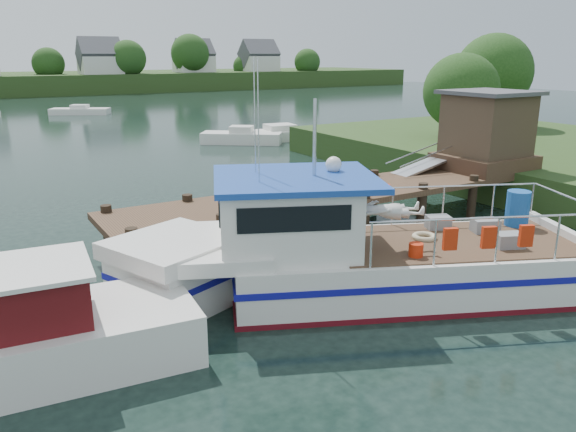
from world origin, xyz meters
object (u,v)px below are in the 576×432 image
moored_c (280,134)px  lobster_boat (345,255)px  dock (439,154)px  moored_b (242,137)px  moored_far (80,111)px

moored_c → lobster_boat: bearing=-98.9°
dock → lobster_boat: size_ratio=1.43×
lobster_boat → moored_b: bearing=93.0°
lobster_boat → moored_c: lobster_boat is taller
dock → lobster_boat: (-7.63, -4.47, -1.20)m
lobster_boat → moored_far: lobster_boat is taller
dock → moored_c: bearing=77.5°
dock → moored_b: (1.23, 19.17, -1.80)m
lobster_boat → moored_b: size_ratio=2.16×
dock → moored_far: bearing=95.3°
dock → moored_c: size_ratio=2.29×
moored_b → moored_c: 3.01m
moored_b → moored_far: bearing=103.7°
moored_b → dock: bearing=-91.9°
lobster_boat → moored_c: 26.49m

